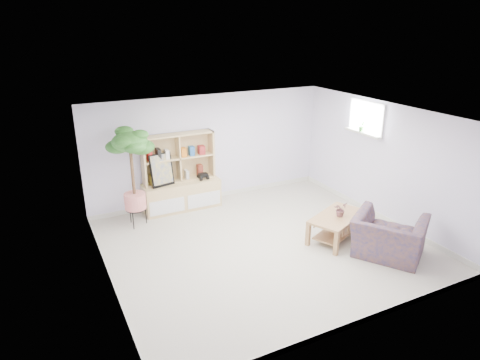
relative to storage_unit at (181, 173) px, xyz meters
name	(u,v)px	position (x,y,z in m)	size (l,w,h in m)	color
floor	(264,245)	(0.79, -2.24, -0.83)	(5.50, 5.00, 0.01)	#BCB4A6
ceiling	(267,116)	(0.79, -2.24, 1.57)	(5.50, 5.00, 0.01)	white
walls	(265,184)	(0.79, -2.24, 0.37)	(5.51, 5.01, 2.40)	white
baseboard	(264,243)	(0.79, -2.24, -0.78)	(5.50, 5.00, 0.10)	silver
window	(367,117)	(3.52, -1.64, 1.17)	(0.10, 0.98, 0.68)	#CEE2FF
window_sill	(363,133)	(3.46, -1.64, 0.85)	(0.14, 1.00, 0.04)	silver
storage_unit	(181,173)	(0.00, 0.00, 0.00)	(1.66, 0.56, 1.66)	tan
poster	(162,170)	(-0.42, -0.04, 0.14)	(0.50, 0.12, 0.69)	yellow
toy_truck	(203,176)	(0.48, -0.06, -0.13)	(0.29, 0.20, 0.15)	black
coffee_table	(336,227)	(2.12, -2.63, -0.59)	(1.17, 0.64, 0.48)	#9D7546
table_plant	(340,209)	(2.15, -2.66, -0.22)	(0.24, 0.21, 0.27)	#17591A
floor_tree	(133,178)	(-1.09, -0.37, 0.17)	(0.74, 0.74, 2.00)	#266E1B
armchair	(389,234)	(2.52, -3.53, -0.40)	(1.15, 1.00, 0.85)	navy
sill_plant	(362,126)	(3.46, -1.59, 0.98)	(0.12, 0.10, 0.22)	#266E1B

